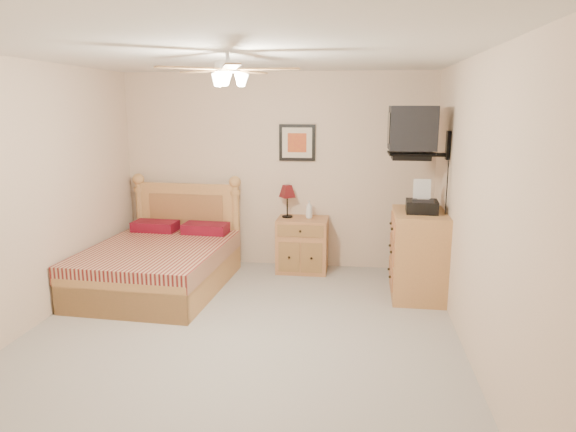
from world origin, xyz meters
name	(u,v)px	position (x,y,z in m)	size (l,w,h in m)	color
floor	(239,336)	(0.00, 0.00, 0.00)	(4.50, 4.50, 0.00)	gray
ceiling	(233,53)	(0.00, 0.00, 2.50)	(4.00, 4.50, 0.04)	white
wall_back	(277,171)	(0.00, 2.25, 1.25)	(4.00, 0.04, 2.50)	beige
wall_front	(120,296)	(0.00, -2.25, 1.25)	(4.00, 0.04, 2.50)	beige
wall_left	(24,198)	(-2.00, 0.00, 1.25)	(0.04, 4.50, 2.50)	beige
wall_right	(475,209)	(2.00, 0.00, 1.25)	(0.04, 4.50, 2.50)	beige
bed	(157,238)	(-1.21, 1.12, 0.61)	(1.43, 1.87, 1.21)	#AC824A
nightstand	(302,245)	(0.37, 2.00, 0.34)	(0.63, 0.47, 0.69)	#A86C3E
table_lamp	(287,201)	(0.17, 2.06, 0.89)	(0.22, 0.22, 0.42)	#5C1215
lotion_bottle	(309,209)	(0.45, 2.04, 0.80)	(0.09, 0.09, 0.23)	silver
framed_picture	(297,143)	(0.27, 2.23, 1.62)	(0.46, 0.04, 0.46)	black
dresser	(418,254)	(1.73, 1.29, 0.48)	(0.56, 0.81, 0.96)	#A77344
fax_machine	(422,197)	(1.73, 1.25, 1.13)	(0.33, 0.35, 0.35)	black
magazine_lower	(415,205)	(1.70, 1.60, 0.97)	(0.18, 0.24, 0.02)	tan
magazine_upper	(416,203)	(1.71, 1.60, 0.99)	(0.21, 0.29, 0.02)	#9E947A
wall_tv	(427,132)	(1.75, 1.34, 1.81)	(0.56, 0.46, 0.58)	black
ceiling_fan	(228,69)	(0.00, -0.20, 2.36)	(1.14, 1.14, 0.28)	white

